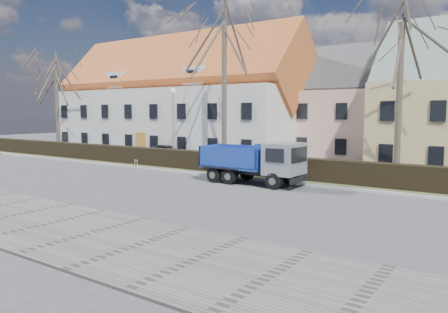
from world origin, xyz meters
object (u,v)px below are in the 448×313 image
Objects in this scene: streetlight at (173,127)px; cart_frame at (135,163)px; dump_truck at (249,162)px; parked_car_a at (166,152)px.

cart_frame is at bearing -132.23° from streetlight.
dump_truck is at bearing -21.93° from streetlight.
streetlight reaches higher than cart_frame.
dump_truck reaches higher than cart_frame.
cart_frame is at bearing 173.28° from dump_truck.
streetlight is at bearing 47.77° from cart_frame.
dump_truck is at bearing -7.51° from cart_frame.
parked_car_a reaches higher than cart_frame.
streetlight is 8.54× the size of cart_frame.
dump_truck is 1.55× the size of parked_car_a.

